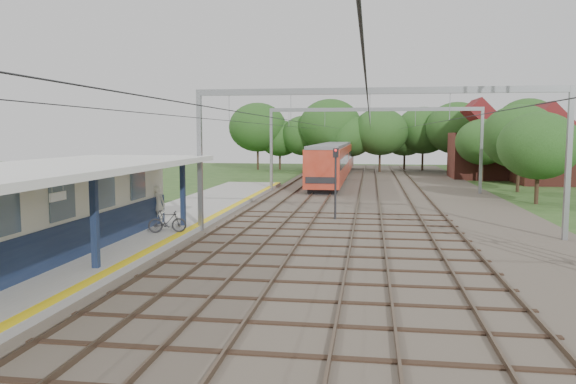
{
  "coord_description": "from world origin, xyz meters",
  "views": [
    {
      "loc": [
        3.27,
        -11.52,
        4.87
      ],
      "look_at": [
        -1.32,
        19.65,
        1.6
      ],
      "focal_mm": 35.0,
      "sensor_mm": 36.0,
      "label": 1
    }
  ],
  "objects_px": {
    "person": "(158,205)",
    "bicycle": "(167,221)",
    "signal_post": "(336,177)",
    "train": "(335,159)"
  },
  "relations": [
    {
      "from": "person",
      "to": "bicycle",
      "type": "xyz_separation_m",
      "value": [
        1.27,
        -2.15,
        -0.47
      ]
    },
    {
      "from": "bicycle",
      "to": "signal_post",
      "type": "distance_m",
      "value": 10.15
    },
    {
      "from": "person",
      "to": "bicycle",
      "type": "relative_size",
      "value": 1.15
    },
    {
      "from": "person",
      "to": "signal_post",
      "type": "height_order",
      "value": "signal_post"
    },
    {
      "from": "train",
      "to": "bicycle",
      "type": "bearing_deg",
      "value": -98.41
    },
    {
      "from": "bicycle",
      "to": "train",
      "type": "xyz_separation_m",
      "value": [
        5.43,
        36.73,
        1.25
      ]
    },
    {
      "from": "person",
      "to": "signal_post",
      "type": "distance_m",
      "value": 9.84
    },
    {
      "from": "signal_post",
      "to": "train",
      "type": "bearing_deg",
      "value": 109.72
    },
    {
      "from": "signal_post",
      "to": "person",
      "type": "bearing_deg",
      "value": -134.87
    },
    {
      "from": "person",
      "to": "bicycle",
      "type": "height_order",
      "value": "person"
    }
  ]
}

